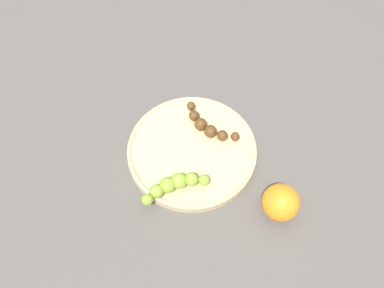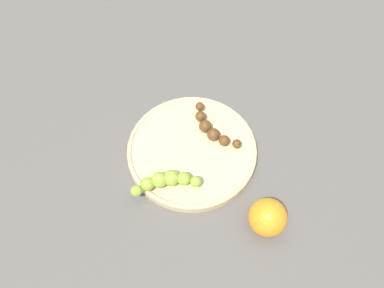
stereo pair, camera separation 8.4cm
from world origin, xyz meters
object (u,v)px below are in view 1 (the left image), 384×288
object	(u,v)px
banana_overripe	(207,126)
orange_fruit	(281,202)
banana_green	(174,185)
fruit_bowl	(192,150)

from	to	relation	value
banana_overripe	orange_fruit	size ratio (longest dim) A/B	1.90
banana_green	orange_fruit	distance (m)	0.21
fruit_bowl	banana_overripe	distance (m)	0.06
fruit_bowl	banana_green	distance (m)	0.11
fruit_bowl	banana_overripe	world-z (taller)	banana_overripe
banana_green	banana_overripe	bearing A→B (deg)	-46.77
banana_overripe	banana_green	bearing A→B (deg)	14.93
banana_overripe	fruit_bowl	bearing A→B (deg)	6.60
banana_green	banana_overripe	xyz separation A→B (m)	(0.16, 0.00, -0.00)
fruit_bowl	orange_fruit	world-z (taller)	orange_fruit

